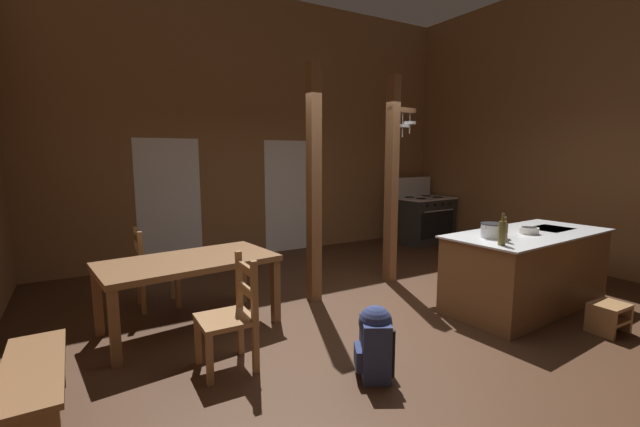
{
  "coord_description": "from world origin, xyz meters",
  "views": [
    {
      "loc": [
        -2.93,
        -3.35,
        1.79
      ],
      "look_at": [
        -0.27,
        1.19,
        1.04
      ],
      "focal_mm": 23.15,
      "sensor_mm": 36.0,
      "label": 1
    }
  ],
  "objects_px": {
    "stockpot_on_counter": "(493,230)",
    "bottle_tall_on_counter": "(504,232)",
    "mixing_bowl_on_counter": "(529,231)",
    "ladderback_chair_near_window": "(231,316)",
    "bottle_short_on_counter": "(502,232)",
    "ladderback_chair_by_post": "(153,270)",
    "kitchen_island": "(527,269)",
    "bench_along_left_wall": "(34,387)",
    "stove_range": "(423,219)",
    "step_stool": "(609,315)",
    "dining_table": "(189,267)",
    "backpack": "(375,340)"
  },
  "relations": [
    {
      "from": "stove_range",
      "to": "ladderback_chair_near_window",
      "type": "bearing_deg",
      "value": -149.74
    },
    {
      "from": "bench_along_left_wall",
      "to": "dining_table",
      "type": "bearing_deg",
      "value": 41.87
    },
    {
      "from": "backpack",
      "to": "bottle_tall_on_counter",
      "type": "bearing_deg",
      "value": 5.73
    },
    {
      "from": "bench_along_left_wall",
      "to": "mixing_bowl_on_counter",
      "type": "relative_size",
      "value": 5.51
    },
    {
      "from": "bench_along_left_wall",
      "to": "mixing_bowl_on_counter",
      "type": "distance_m",
      "value": 4.81
    },
    {
      "from": "step_stool",
      "to": "dining_table",
      "type": "xyz_separation_m",
      "value": [
        -3.64,
        2.24,
        0.47
      ]
    },
    {
      "from": "ladderback_chair_by_post",
      "to": "bottle_short_on_counter",
      "type": "xyz_separation_m",
      "value": [
        2.95,
        -2.47,
        0.57
      ]
    },
    {
      "from": "ladderback_chair_by_post",
      "to": "bottle_short_on_counter",
      "type": "distance_m",
      "value": 3.89
    },
    {
      "from": "bench_along_left_wall",
      "to": "bottle_short_on_counter",
      "type": "distance_m",
      "value": 4.06
    },
    {
      "from": "backpack",
      "to": "mixing_bowl_on_counter",
      "type": "relative_size",
      "value": 2.85
    },
    {
      "from": "ladderback_chair_by_post",
      "to": "bottle_tall_on_counter",
      "type": "xyz_separation_m",
      "value": [
        3.12,
        -2.38,
        0.54
      ]
    },
    {
      "from": "stove_range",
      "to": "stockpot_on_counter",
      "type": "xyz_separation_m",
      "value": [
        -2.18,
        -3.29,
        0.49
      ]
    },
    {
      "from": "dining_table",
      "to": "ladderback_chair_near_window",
      "type": "height_order",
      "value": "ladderback_chair_near_window"
    },
    {
      "from": "bench_along_left_wall",
      "to": "bottle_tall_on_counter",
      "type": "relative_size",
      "value": 4.4
    },
    {
      "from": "bottle_short_on_counter",
      "to": "ladderback_chair_by_post",
      "type": "bearing_deg",
      "value": 139.97
    },
    {
      "from": "bench_along_left_wall",
      "to": "backpack",
      "type": "xyz_separation_m",
      "value": [
        2.32,
        -0.59,
        0.02
      ]
    },
    {
      "from": "kitchen_island",
      "to": "ladderback_chair_near_window",
      "type": "height_order",
      "value": "ladderback_chair_near_window"
    },
    {
      "from": "step_stool",
      "to": "bottle_short_on_counter",
      "type": "xyz_separation_m",
      "value": [
        -0.93,
        0.61,
        0.84
      ]
    },
    {
      "from": "stove_range",
      "to": "mixing_bowl_on_counter",
      "type": "distance_m",
      "value": 3.76
    },
    {
      "from": "dining_table",
      "to": "ladderback_chair_by_post",
      "type": "distance_m",
      "value": 0.9
    },
    {
      "from": "ladderback_chair_by_post",
      "to": "mixing_bowl_on_counter",
      "type": "distance_m",
      "value": 4.39
    },
    {
      "from": "dining_table",
      "to": "bottle_short_on_counter",
      "type": "relative_size",
      "value": 5.54
    },
    {
      "from": "stove_range",
      "to": "step_stool",
      "type": "xyz_separation_m",
      "value": [
        -1.51,
        -4.19,
        -0.3
      ]
    },
    {
      "from": "stove_range",
      "to": "bench_along_left_wall",
      "type": "relative_size",
      "value": 1.15
    },
    {
      "from": "kitchen_island",
      "to": "stove_range",
      "type": "height_order",
      "value": "stove_range"
    },
    {
      "from": "step_stool",
      "to": "mixing_bowl_on_counter",
      "type": "height_order",
      "value": "mixing_bowl_on_counter"
    },
    {
      "from": "dining_table",
      "to": "ladderback_chair_near_window",
      "type": "bearing_deg",
      "value": -83.01
    },
    {
      "from": "stockpot_on_counter",
      "to": "bottle_short_on_counter",
      "type": "bearing_deg",
      "value": -130.87
    },
    {
      "from": "dining_table",
      "to": "stove_range",
      "type": "bearing_deg",
      "value": 20.77
    },
    {
      "from": "kitchen_island",
      "to": "ladderback_chair_near_window",
      "type": "relative_size",
      "value": 2.34
    },
    {
      "from": "kitchen_island",
      "to": "bottle_short_on_counter",
      "type": "distance_m",
      "value": 1.09
    },
    {
      "from": "mixing_bowl_on_counter",
      "to": "ladderback_chair_near_window",
      "type": "bearing_deg",
      "value": 172.85
    },
    {
      "from": "stockpot_on_counter",
      "to": "ladderback_chair_near_window",
      "type": "bearing_deg",
      "value": 172.79
    },
    {
      "from": "ladderback_chair_near_window",
      "to": "bottle_short_on_counter",
      "type": "xyz_separation_m",
      "value": [
        2.59,
        -0.65,
        0.57
      ]
    },
    {
      "from": "ladderback_chair_by_post",
      "to": "bench_along_left_wall",
      "type": "xyz_separation_m",
      "value": [
        -1.02,
        -1.96,
        -0.15
      ]
    },
    {
      "from": "kitchen_island",
      "to": "ladderback_chair_by_post",
      "type": "height_order",
      "value": "ladderback_chair_by_post"
    },
    {
      "from": "step_stool",
      "to": "stockpot_on_counter",
      "type": "xyz_separation_m",
      "value": [
        -0.67,
        0.9,
        0.79
      ]
    },
    {
      "from": "dining_table",
      "to": "bottle_tall_on_counter",
      "type": "relative_size",
      "value": 6.88
    },
    {
      "from": "stove_range",
      "to": "ladderback_chair_near_window",
      "type": "xyz_separation_m",
      "value": [
        -5.02,
        -2.93,
        -0.03
      ]
    },
    {
      "from": "bench_along_left_wall",
      "to": "mixing_bowl_on_counter",
      "type": "bearing_deg",
      "value": -3.4
    },
    {
      "from": "step_stool",
      "to": "backpack",
      "type": "height_order",
      "value": "backpack"
    },
    {
      "from": "stove_range",
      "to": "dining_table",
      "type": "xyz_separation_m",
      "value": [
        -5.14,
        -1.95,
        0.17
      ]
    },
    {
      "from": "stove_range",
      "to": "mixing_bowl_on_counter",
      "type": "bearing_deg",
      "value": -115.94
    },
    {
      "from": "stove_range",
      "to": "ladderback_chair_near_window",
      "type": "distance_m",
      "value": 5.82
    },
    {
      "from": "ladderback_chair_near_window",
      "to": "bench_along_left_wall",
      "type": "height_order",
      "value": "ladderback_chair_near_window"
    },
    {
      "from": "kitchen_island",
      "to": "stove_range",
      "type": "relative_size",
      "value": 1.68
    },
    {
      "from": "ladderback_chair_by_post",
      "to": "backpack",
      "type": "relative_size",
      "value": 1.59
    },
    {
      "from": "stockpot_on_counter",
      "to": "bottle_tall_on_counter",
      "type": "xyz_separation_m",
      "value": [
        -0.08,
        -0.19,
        0.02
      ]
    },
    {
      "from": "step_stool",
      "to": "dining_table",
      "type": "relative_size",
      "value": 0.2
    },
    {
      "from": "stove_range",
      "to": "step_stool",
      "type": "distance_m",
      "value": 4.47
    }
  ]
}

